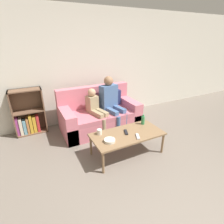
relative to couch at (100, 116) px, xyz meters
The scene contains 12 objects.
ground_plane 2.30m from the couch, 88.41° to the right, with size 22.00×22.00×0.00m, color #70665B.
wall_back 1.19m from the couch, 84.45° to the left, with size 12.00×0.06×2.60m.
couch is the anchor object (origin of this frame).
bookshelf 1.54m from the couch, 161.33° to the left, with size 0.63×0.28×0.99m.
coffee_table 1.14m from the couch, 87.76° to the right, with size 1.26×0.61×0.41m.
person_adult 0.46m from the couch, 19.26° to the right, with size 0.46×0.67×1.19m.
person_child 0.31m from the couch, 133.28° to the right, with size 0.36×0.65×0.96m.
cup_near 1.03m from the couch, 113.04° to the right, with size 0.08×0.08×0.09m.
tv_remote_0 1.33m from the couch, 83.99° to the right, with size 0.12×0.17×0.02m.
tv_remote_1 1.11m from the couch, 88.06° to the right, with size 0.11×0.18×0.02m.
snack_bowl 1.28m from the couch, 105.77° to the right, with size 0.18×0.18×0.05m.
bottle 1.10m from the couch, 62.68° to the right, with size 0.07×0.07×0.20m.
Camera 1 is at (-1.45, -1.10, 1.96)m, focal length 28.00 mm.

